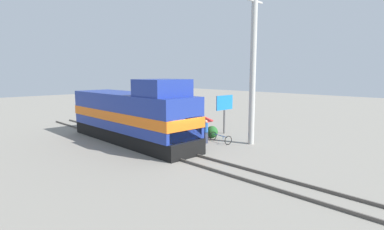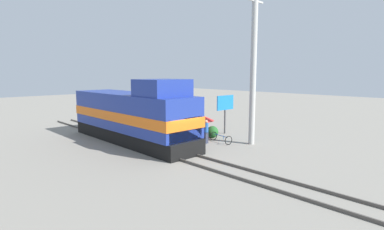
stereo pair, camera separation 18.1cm
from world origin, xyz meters
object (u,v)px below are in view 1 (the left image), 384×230
billboard_sign (225,105)px  person_bystander (206,131)px  utility_pole (253,64)px  bicycle (220,138)px  vendor_umbrella (198,117)px  locomotive (134,116)px

billboard_sign → person_bystander: bearing=-159.7°
utility_pole → person_bystander: (-2.30, 2.46, -4.89)m
person_bystander → bicycle: size_ratio=0.91×
billboard_sign → bicycle: (-2.88, -2.02, -2.15)m
billboard_sign → utility_pole: bearing=-112.2°
billboard_sign → bicycle: size_ratio=1.69×
billboard_sign → person_bystander: billboard_sign is taller
person_bystander → bicycle: (1.01, -0.58, -0.63)m
vendor_umbrella → bicycle: bearing=-88.8°
bicycle → locomotive: bearing=146.7°
utility_pole → billboard_sign: size_ratio=3.49×
utility_pole → locomotive: bearing=132.9°
locomotive → utility_pole: (6.00, -6.44, 3.84)m
vendor_umbrella → bicycle: size_ratio=1.29×
utility_pole → bicycle: utility_pole is taller
person_bystander → utility_pole: bearing=-46.9°
utility_pole → billboard_sign: utility_pole is taller
utility_pole → vendor_umbrella: (-1.34, 4.25, -4.15)m
utility_pole → bicycle: bearing=124.6°
locomotive → bicycle: 6.77m
locomotive → bicycle: bearing=-44.2°
utility_pole → vendor_umbrella: 6.09m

